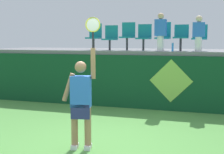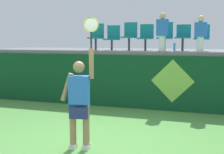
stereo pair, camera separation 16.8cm
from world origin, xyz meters
The scene contains 15 objects.
ground_plane centered at (0.00, 0.00, 0.00)m, with size 40.00×40.00×0.00m, color #519342.
court_back_wall centered at (0.00, 3.74, 0.82)m, with size 11.61×0.20×1.63m, color #0F4223.
spectator_platform centered at (0.00, 5.22, 1.69)m, with size 11.61×3.07×0.12m, color slate.
tennis_player centered at (-0.14, -0.36, 0.95)m, with size 0.74×0.34×2.52m.
water_bottle centered at (0.96, 3.93, 1.88)m, with size 0.06×0.06×0.25m, color #338CE5.
stadium_chair_0 centered at (-1.74, 4.43, 2.24)m, with size 0.44×0.42×0.89m.
stadium_chair_1 centered at (-1.17, 4.43, 2.19)m, with size 0.44×0.42×0.82m.
stadium_chair_2 centered at (-0.57, 4.43, 2.26)m, with size 0.44×0.42×0.91m.
stadium_chair_3 centered at (-0.03, 4.43, 2.22)m, with size 0.44×0.42×0.84m.
stadium_chair_4 centered at (0.59, 4.43, 2.24)m, with size 0.44×0.42×0.90m.
stadium_chair_5 centered at (1.14, 4.42, 2.22)m, with size 0.44×0.42×0.82m.
stadium_chair_6 centered at (1.70, 4.42, 2.20)m, with size 0.44×0.42×0.81m.
spectator_0 centered at (1.70, 3.96, 2.30)m, with size 0.34×0.20×1.04m.
spectator_1 centered at (0.59, 3.96, 2.35)m, with size 0.34×0.20×1.14m.
wall_signage_mount centered at (0.97, 3.63, 0.00)m, with size 1.27×0.01×1.53m.
Camera 2 is at (2.58, -6.12, 2.11)m, focal length 53.94 mm.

